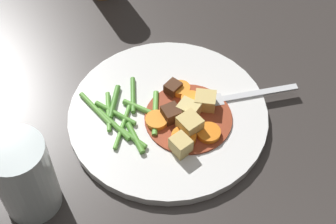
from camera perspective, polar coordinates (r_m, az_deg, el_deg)
The scene contains 27 objects.
ground_plane at distance 0.73m, azimuth -0.00°, elevation -0.67°, with size 3.00×3.00×0.00m, color #383330.
dinner_plate at distance 0.72m, azimuth -0.00°, elevation -0.34°, with size 0.29×0.29×0.01m, color white.
stew_sauce at distance 0.71m, azimuth 2.32°, elevation -0.67°, with size 0.12×0.12×0.00m, color #93381E.
carrot_slice_0 at distance 0.69m, azimuth 4.63°, elevation -2.43°, with size 0.03×0.03×0.01m, color orange.
carrot_slice_1 at distance 0.68m, azimuth 1.80°, elevation -2.94°, with size 0.03×0.03×0.01m, color orange.
carrot_slice_2 at distance 0.74m, azimuth 1.46°, elevation 2.57°, with size 0.03×0.03×0.01m, color orange.
carrot_slice_3 at distance 0.72m, azimuth 2.61°, elevation 1.31°, with size 0.03×0.03×0.01m, color orange.
carrot_slice_4 at distance 0.70m, azimuth -1.28°, elevation -1.00°, with size 0.03×0.03×0.01m, color orange.
potato_chunk_0 at distance 0.67m, azimuth 1.45°, elevation -3.78°, with size 0.02×0.03×0.02m, color #DBBC6B.
potato_chunk_1 at distance 0.69m, azimuth 2.48°, elevation -1.50°, with size 0.03×0.03×0.03m, color #DBBC6B.
potato_chunk_2 at distance 0.71m, azimuth 2.34°, elevation 0.12°, with size 0.02×0.03×0.02m, color #E5CC7A.
potato_chunk_3 at distance 0.72m, azimuth 4.24°, elevation 1.21°, with size 0.03×0.03×0.02m, color #DBBC6B.
meat_chunk_0 at distance 0.74m, azimuth 0.28°, elevation 2.77°, with size 0.02×0.02×0.02m, color #4C2B19.
meat_chunk_1 at distance 0.70m, azimuth 0.36°, elevation -0.25°, with size 0.02×0.02×0.02m, color #4C2B19.
green_bean_0 at distance 0.71m, azimuth -1.45°, elevation -0.11°, with size 0.01×0.01×0.08m, color #66AD42.
green_bean_1 at distance 0.70m, azimuth -6.18°, elevation -1.39°, with size 0.01×0.01×0.07m, color #599E38.
green_bean_2 at distance 0.72m, azimuth -6.00°, elevation -0.12°, with size 0.01×0.01×0.07m, color #599E38.
green_bean_3 at distance 0.72m, azimuth -2.89°, elevation 0.30°, with size 0.01×0.01×0.06m, color #66AD42.
green_bean_4 at distance 0.72m, azimuth -8.20°, elevation 0.33°, with size 0.01×0.01×0.07m, color #66AD42.
green_bean_5 at distance 0.72m, azimuth -6.78°, elevation 0.06°, with size 0.01×0.01×0.07m, color #66AD42.
green_bean_6 at distance 0.69m, azimuth -3.73°, elevation -2.95°, with size 0.01×0.01×0.05m, color #599E38.
green_bean_7 at distance 0.74m, azimuth -4.00°, elevation 1.95°, with size 0.01×0.01×0.07m, color #4C8E33.
green_bean_8 at distance 0.70m, azimuth -5.15°, elevation -1.51°, with size 0.01×0.01×0.08m, color #66AD42.
green_bean_9 at distance 0.73m, azimuth -6.12°, elevation 1.21°, with size 0.01×0.01×0.06m, color #4C8E33.
green_bean_10 at distance 0.69m, azimuth -4.12°, elevation -2.90°, with size 0.01×0.01×0.05m, color #599E38.
fork at distance 0.74m, azimuth 7.79°, elevation 1.71°, with size 0.17×0.08×0.00m.
water_glass at distance 0.63m, azimuth -16.00°, elevation -7.08°, with size 0.07×0.07×0.12m, color silver.
Camera 1 is at (0.09, -0.44, 0.58)m, focal length 53.70 mm.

